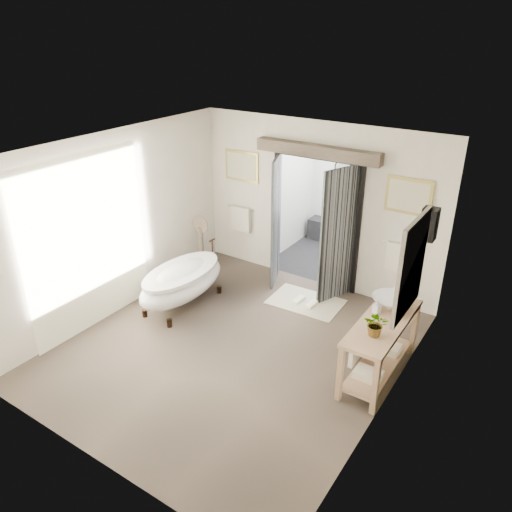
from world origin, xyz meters
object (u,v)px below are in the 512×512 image
at_px(clawfoot_tub, 182,281).
at_px(vanity, 378,343).
at_px(rug, 306,302).
at_px(basin, 390,302).

bearing_deg(clawfoot_tub, vanity, 0.52).
height_order(vanity, rug, vanity).
xyz_separation_m(clawfoot_tub, basin, (3.35, 0.41, 0.50)).
distance_m(rug, basin, 2.05).
bearing_deg(rug, vanity, -34.66).
bearing_deg(basin, clawfoot_tub, -155.08).
height_order(vanity, basin, basin).
distance_m(vanity, basin, 0.57).
bearing_deg(vanity, clawfoot_tub, -179.48).
bearing_deg(rug, basin, -25.39).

